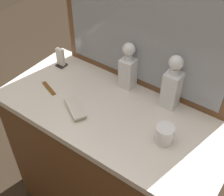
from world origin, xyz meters
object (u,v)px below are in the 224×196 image
object	(u,v)px
napkin_holder	(61,59)
tortoiseshell_comb	(49,88)
crystal_decanter_center	(172,87)
crystal_tumbler_rear	(164,135)
crystal_decanter_front	(128,70)
silver_brush_far_right	(75,109)

from	to	relation	value
napkin_holder	tortoiseshell_comb	bearing A→B (deg)	-65.19
crystal_decanter_center	crystal_tumbler_rear	world-z (taller)	crystal_decanter_center
crystal_decanter_front	napkin_holder	size ratio (longest dim) A/B	2.29
silver_brush_far_right	crystal_tumbler_rear	bearing A→B (deg)	10.67
crystal_decanter_front	tortoiseshell_comb	size ratio (longest dim) A/B	2.07
crystal_decanter_front	napkin_holder	world-z (taller)	crystal_decanter_front
crystal_decanter_center	tortoiseshell_comb	world-z (taller)	crystal_decanter_center
crystal_decanter_front	silver_brush_far_right	bearing A→B (deg)	-107.56
crystal_tumbler_rear	napkin_holder	distance (m)	0.74
crystal_decanter_center	crystal_decanter_front	bearing A→B (deg)	179.28
crystal_decanter_center	tortoiseshell_comb	xyz separation A→B (m)	(-0.55, -0.26, -0.11)
crystal_tumbler_rear	crystal_decanter_front	bearing A→B (deg)	146.38
crystal_decanter_front	napkin_holder	distance (m)	0.41
crystal_tumbler_rear	silver_brush_far_right	size ratio (longest dim) A/B	0.49
tortoiseshell_comb	napkin_holder	distance (m)	0.21
crystal_decanter_front	crystal_tumbler_rear	xyz separation A→B (m)	(0.33, -0.22, -0.06)
crystal_decanter_front	napkin_holder	xyz separation A→B (m)	(-0.40, -0.07, -0.05)
crystal_tumbler_rear	silver_brush_far_right	world-z (taller)	crystal_tumbler_rear
silver_brush_far_right	tortoiseshell_comb	bearing A→B (deg)	169.07
crystal_decanter_center	silver_brush_far_right	distance (m)	0.46
crystal_tumbler_rear	tortoiseshell_comb	distance (m)	0.64
silver_brush_far_right	napkin_holder	size ratio (longest dim) A/B	1.50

